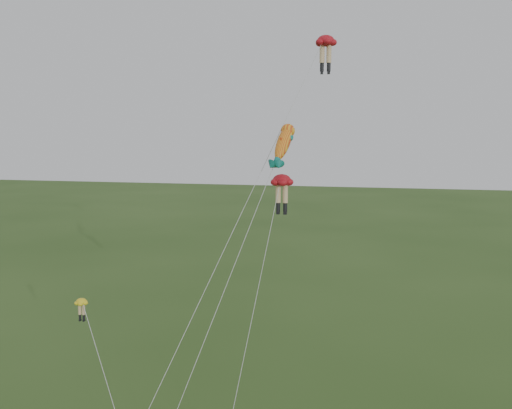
# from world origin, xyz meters

# --- Properties ---
(legs_kite_red_high) EXTENTS (9.32, 14.32, 22.98)m
(legs_kite_red_high) POSITION_xyz_m (5.40, 10.85, 22.04)
(legs_kite_red_high) COLOR #AF121B
(legs_kite_red_high) RESTS_ON ground
(legs_kite_red_mid) EXTENTS (2.48, 7.91, 14.18)m
(legs_kite_red_mid) POSITION_xyz_m (3.58, 5.95, 13.42)
(legs_kite_red_mid) COLOR #AF121B
(legs_kite_red_mid) RESTS_ON ground
(legs_kite_yellow) EXTENTS (5.75, 5.13, 7.48)m
(legs_kite_yellow) POSITION_xyz_m (-6.21, 0.07, 6.59)
(legs_kite_yellow) COLOR yellow
(legs_kite_yellow) RESTS_ON ground
(fish_kite) EXTENTS (5.69, 10.06, 17.42)m
(fish_kite) POSITION_xyz_m (3.65, 6.21, 15.97)
(fish_kite) COLOR #F4A51E
(fish_kite) RESTS_ON ground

